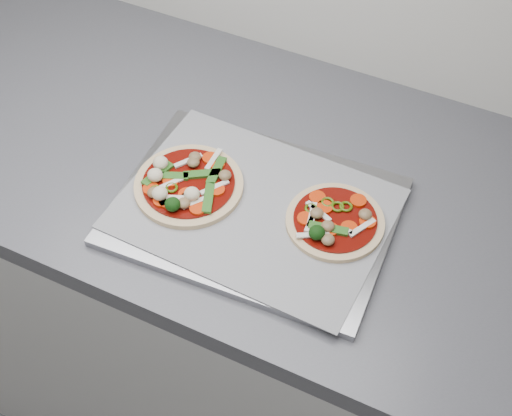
% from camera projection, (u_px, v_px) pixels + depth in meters
% --- Properties ---
extents(baking_tray, '(0.43, 0.33, 0.01)m').
position_uv_depth(baking_tray, '(255.00, 211.00, 1.08)').
color(baking_tray, gray).
rests_on(baking_tray, countertop).
extents(parchment, '(0.40, 0.30, 0.00)m').
position_uv_depth(parchment, '(255.00, 208.00, 1.07)').
color(parchment, gray).
rests_on(parchment, baking_tray).
extents(pizza_left, '(0.18, 0.18, 0.03)m').
position_uv_depth(pizza_left, '(186.00, 184.00, 1.09)').
color(pizza_left, '#D1B081').
rests_on(pizza_left, parchment).
extents(pizza_right, '(0.17, 0.17, 0.03)m').
position_uv_depth(pizza_right, '(334.00, 221.00, 1.05)').
color(pizza_right, '#D1B081').
rests_on(pizza_right, parchment).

